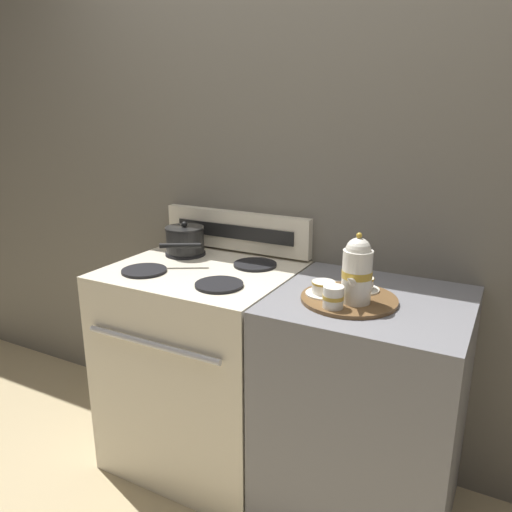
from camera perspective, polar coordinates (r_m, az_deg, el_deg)
The scene contains 11 objects.
ground_plane at distance 2.44m, azimuth 1.90°, elevation -23.87°, with size 6.00×6.00×0.00m, color tan.
wall_back at distance 2.23m, azimuth 6.16°, elevation 3.97°, with size 6.00×0.05×2.20m.
stove at distance 2.32m, azimuth -5.98°, elevation -12.33°, with size 0.77×0.68×0.94m.
control_panel at distance 2.36m, azimuth -2.29°, elevation 2.91°, with size 0.76×0.05×0.18m.
side_counter at distance 2.06m, azimuth 12.27°, elevation -16.86°, with size 0.69×0.65×0.92m.
saucepan at distance 2.34m, azimuth -8.13°, elevation 1.86°, with size 0.26×0.30×0.15m.
serving_tray at distance 1.81m, azimuth 10.57°, elevation -4.86°, with size 0.34×0.34×0.01m.
teapot at distance 1.73m, azimuth 11.47°, elevation -1.63°, with size 0.10×0.17×0.25m.
teacup_left at distance 1.88m, azimuth 12.03°, elevation -3.12°, with size 0.13×0.13×0.05m.
teacup_right at distance 1.81m, azimuth 7.71°, elevation -3.64°, with size 0.13×0.13×0.05m.
creamer_jug at distance 1.69m, azimuth 8.82°, elevation -4.64°, with size 0.07×0.07×0.08m.
Camera 1 is at (0.81, -1.68, 1.58)m, focal length 35.00 mm.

